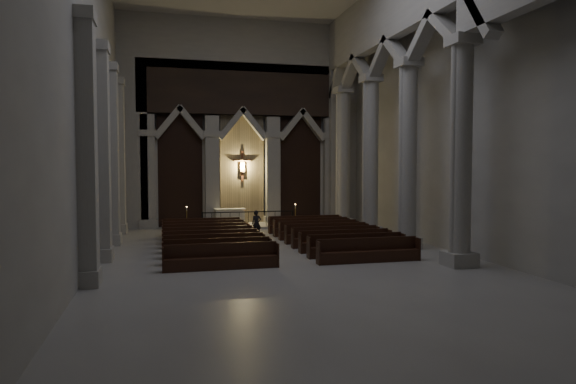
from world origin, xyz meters
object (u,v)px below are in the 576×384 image
object	(u,v)px
altar_rail	(248,217)
pews	(272,240)
candle_stand_left	(187,225)
worshipper	(257,224)
altar	(230,216)
candle_stand_right	(295,222)

from	to	relation	value
altar_rail	pews	size ratio (longest dim) A/B	0.55
candle_stand_left	worshipper	distance (m)	4.39
altar_rail	worshipper	xyz separation A→B (m)	(-0.11, -3.13, -0.01)
altar_rail	candle_stand_left	size ratio (longest dim) A/B	3.82
candle_stand_left	pews	xyz separation A→B (m)	(3.37, -6.14, -0.08)
candle_stand_left	altar_rail	bearing A→B (deg)	3.62
altar	candle_stand_right	distance (m)	3.85
candle_stand_right	worshipper	bearing A→B (deg)	-134.43
altar_rail	pews	distance (m)	6.36
altar_rail	candle_stand_right	distance (m)	2.65
altar_rail	candle_stand_right	world-z (taller)	candle_stand_right
candle_stand_left	worshipper	xyz separation A→B (m)	(3.26, -2.91, 0.29)
candle_stand_right	altar	bearing A→B (deg)	154.71
candle_stand_left	altar	bearing A→B (deg)	30.85
altar_rail	altar	bearing A→B (deg)	123.93
altar	altar_rail	size ratio (longest dim) A/B	0.34
pews	worshipper	size ratio (longest dim) A/B	7.10
altar_rail	worshipper	world-z (taller)	worshipper
worshipper	candle_stand_left	bearing A→B (deg)	138.74
altar	worshipper	bearing A→B (deg)	-80.26
pews	worshipper	bearing A→B (deg)	91.90
altar	pews	world-z (taller)	altar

